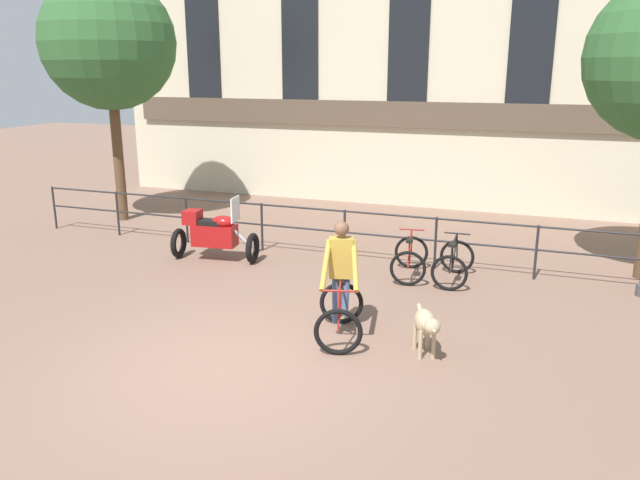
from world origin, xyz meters
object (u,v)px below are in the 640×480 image
(parked_motorcycle, at_px, (214,234))
(parked_bicycle_mid_left, at_px, (453,263))
(dog, at_px, (426,324))
(parked_bicycle_near_lamp, at_px, (410,259))
(cyclist_with_bike, at_px, (340,286))

(parked_motorcycle, relative_size, parked_bicycle_mid_left, 1.62)
(dog, height_order, parked_bicycle_mid_left, parked_bicycle_mid_left)
(dog, relative_size, parked_motorcycle, 0.49)
(parked_bicycle_mid_left, bearing_deg, parked_motorcycle, 3.13)
(parked_bicycle_near_lamp, bearing_deg, cyclist_with_bike, 73.88)
(dog, bearing_deg, parked_bicycle_near_lamp, 81.08)
(cyclist_with_bike, bearing_deg, parked_bicycle_near_lamp, 66.58)
(parked_bicycle_near_lamp, distance_m, parked_bicycle_mid_left, 0.82)
(parked_motorcycle, height_order, parked_bicycle_mid_left, parked_motorcycle)
(parked_bicycle_mid_left, bearing_deg, parked_bicycle_near_lamp, -0.62)
(cyclist_with_bike, xyz_separation_m, parked_motorcycle, (-3.62, 2.67, -0.20))
(cyclist_with_bike, xyz_separation_m, parked_bicycle_mid_left, (1.22, 2.99, -0.41))
(cyclist_with_bike, height_order, dog, cyclist_with_bike)
(parked_bicycle_near_lamp, height_order, parked_bicycle_mid_left, same)
(cyclist_with_bike, relative_size, parked_bicycle_mid_left, 1.52)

